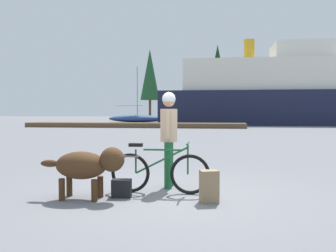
% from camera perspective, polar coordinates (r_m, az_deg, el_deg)
% --- Properties ---
extents(ground_plane, '(160.00, 160.00, 0.00)m').
position_cam_1_polar(ground_plane, '(6.30, 0.17, -10.88)').
color(ground_plane, slate).
extents(bicycle, '(1.76, 0.44, 0.90)m').
position_cam_1_polar(bicycle, '(6.29, -1.45, -7.35)').
color(bicycle, black).
rests_on(bicycle, ground_plane).
extents(person_cyclist, '(0.32, 0.53, 1.80)m').
position_cam_1_polar(person_cyclist, '(6.70, 0.13, -0.56)').
color(person_cyclist, '#19592D').
rests_on(person_cyclist, ground_plane).
extents(dog, '(1.44, 0.54, 0.86)m').
position_cam_1_polar(dog, '(6.02, -12.77, -6.13)').
color(dog, '#472D19').
rests_on(dog, ground_plane).
extents(backpack, '(0.33, 0.28, 0.51)m').
position_cam_1_polar(backpack, '(5.74, 6.60, -9.59)').
color(backpack, '#8C7251').
rests_on(backpack, ground_plane).
extents(handbag_pannier, '(0.33, 0.20, 0.30)m').
position_cam_1_polar(handbag_pannier, '(6.11, -7.45, -9.86)').
color(handbag_pannier, black).
rests_on(handbag_pannier, ground_plane).
extents(dock_pier, '(19.07, 2.26, 0.40)m').
position_cam_1_polar(dock_pier, '(31.02, -5.45, 0.15)').
color(dock_pier, brown).
rests_on(dock_pier, ground_plane).
extents(ferry_boat, '(24.27, 8.80, 9.05)m').
position_cam_1_polar(ferry_boat, '(39.79, 17.15, 4.90)').
color(ferry_boat, '#191E38').
rests_on(ferry_boat, ground_plane).
extents(sailboat_moored, '(7.41, 2.07, 6.93)m').
position_cam_1_polar(sailboat_moored, '(44.79, -4.93, 1.23)').
color(sailboat_moored, navy).
rests_on(sailboat_moored, ground_plane).
extents(pine_tree_far_left, '(3.16, 3.16, 11.53)m').
position_cam_1_polar(pine_tree_far_left, '(58.97, -2.91, 8.20)').
color(pine_tree_far_left, '#4C331E').
rests_on(pine_tree_far_left, ground_plane).
extents(pine_tree_center, '(3.84, 3.84, 12.39)m').
position_cam_1_polar(pine_tree_center, '(60.35, 7.93, 8.27)').
color(pine_tree_center, '#4C331E').
rests_on(pine_tree_center, ground_plane).
extents(pine_tree_far_right, '(3.00, 3.00, 11.62)m').
position_cam_1_polar(pine_tree_far_right, '(62.34, 22.47, 7.82)').
color(pine_tree_far_right, '#4C331E').
rests_on(pine_tree_far_right, ground_plane).
extents(pine_tree_mid_back, '(3.31, 3.31, 10.78)m').
position_cam_1_polar(pine_tree_mid_back, '(64.19, 12.68, 6.91)').
color(pine_tree_mid_back, '#4C331E').
rests_on(pine_tree_mid_back, ground_plane).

